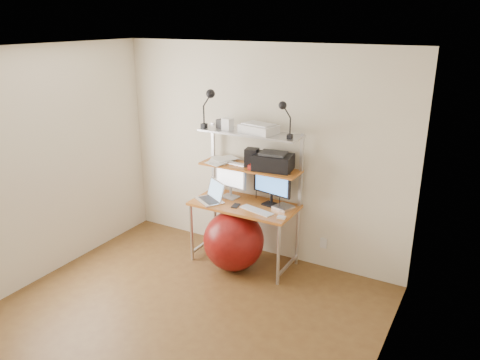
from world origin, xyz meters
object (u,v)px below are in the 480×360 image
object	(u,v)px
laptop	(212,196)
exercise_ball	(234,241)
monitor_silver	(231,177)
monitor_black	(272,184)
printer	(273,162)

from	to	relation	value
laptop	exercise_ball	xyz separation A→B (m)	(0.33, -0.09, -0.44)
laptop	exercise_ball	bearing A→B (deg)	16.01
laptop	exercise_ball	size ratio (longest dim) A/B	0.62
monitor_silver	exercise_ball	world-z (taller)	monitor_silver
laptop	monitor_black	bearing A→B (deg)	50.27
monitor_silver	monitor_black	bearing A→B (deg)	9.31
laptop	exercise_ball	world-z (taller)	laptop
monitor_silver	exercise_ball	xyz separation A→B (m)	(0.21, -0.29, -0.64)
laptop	printer	bearing A→B (deg)	51.50
monitor_silver	laptop	world-z (taller)	monitor_silver
printer	monitor_silver	bearing A→B (deg)	175.97
monitor_black	laptop	distance (m)	0.71
monitor_silver	exercise_ball	bearing A→B (deg)	-47.54
monitor_silver	printer	bearing A→B (deg)	11.07
monitor_silver	laptop	size ratio (longest dim) A/B	1.09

